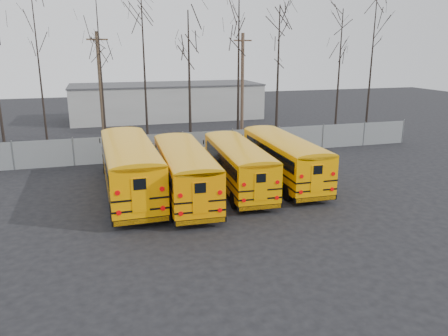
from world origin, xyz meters
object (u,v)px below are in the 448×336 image
object	(u,v)px
bus_a	(129,164)
bus_d	(283,155)
bus_b	(184,168)
utility_pole_left	(101,90)
utility_pole_right	(242,87)
bus_c	(237,162)

from	to	relation	value
bus_a	bus_d	bearing A→B (deg)	-0.12
bus_b	bus_d	bearing A→B (deg)	13.26
utility_pole_left	bus_a	bearing A→B (deg)	-93.61
bus_b	utility_pole_right	distance (m)	16.67
bus_a	bus_d	xyz separation A→B (m)	(9.46, 0.09, -0.18)
bus_a	utility_pole_right	distance (m)	17.35
bus_a	utility_pole_right	xyz separation A→B (m)	(11.12, 13.00, 2.95)
utility_pole_left	utility_pole_right	xyz separation A→B (m)	(12.19, -0.53, -0.02)
bus_a	utility_pole_left	xyz separation A→B (m)	(-1.08, 13.53, 2.97)
bus_c	utility_pole_left	bearing A→B (deg)	120.81
bus_a	utility_pole_left	world-z (taller)	utility_pole_left
bus_b	bus_c	size ratio (longest dim) A/B	1.05
bus_b	utility_pole_left	xyz separation A→B (m)	(-3.98, 14.71, 3.13)
bus_d	bus_a	bearing A→B (deg)	-178.28
bus_a	utility_pole_left	size ratio (longest dim) A/B	1.24
bus_c	bus_d	world-z (taller)	bus_d
bus_a	bus_d	size ratio (longest dim) A/B	1.10
utility_pole_left	utility_pole_right	world-z (taller)	utility_pole_left
bus_d	utility_pole_right	world-z (taller)	utility_pole_right
utility_pole_right	bus_d	bearing A→B (deg)	-103.99
bus_c	bus_d	bearing A→B (deg)	11.91
bus_d	utility_pole_right	size ratio (longest dim) A/B	1.13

